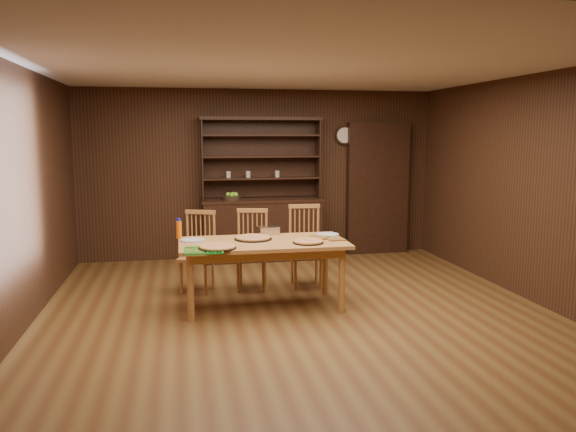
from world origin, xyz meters
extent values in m
plane|color=brown|center=(0.00, 0.00, 0.00)|extent=(6.00, 6.00, 0.00)
plane|color=silver|center=(0.00, 0.00, 2.60)|extent=(6.00, 6.00, 0.00)
plane|color=#3D2313|center=(0.00, 3.00, 1.30)|extent=(5.50, 0.00, 5.50)
plane|color=#3D2313|center=(0.00, -3.00, 1.30)|extent=(5.50, 0.00, 5.50)
plane|color=#3D2313|center=(-2.75, 0.00, 1.30)|extent=(0.00, 6.00, 6.00)
plane|color=#3D2313|center=(2.75, 0.00, 1.30)|extent=(0.00, 6.00, 6.00)
cube|color=black|center=(0.00, 2.74, 0.45)|extent=(1.80, 0.50, 0.90)
cube|color=black|center=(0.00, 2.74, 0.92)|extent=(1.84, 0.52, 0.04)
cube|color=black|center=(0.00, 2.97, 1.55)|extent=(1.80, 0.02, 1.20)
cube|color=black|center=(-0.89, 2.82, 1.55)|extent=(0.02, 0.32, 1.20)
cube|color=black|center=(0.89, 2.82, 1.55)|extent=(0.02, 0.32, 1.20)
cube|color=black|center=(0.00, 2.82, 2.15)|extent=(1.84, 0.34, 0.05)
cylinder|color=#B4AC98|center=(-0.50, 2.82, 1.31)|extent=(0.07, 0.07, 0.10)
cylinder|color=#B4AC98|center=(-0.20, 2.82, 1.31)|extent=(0.07, 0.07, 0.10)
cube|color=black|center=(1.90, 2.90, 1.05)|extent=(1.00, 0.18, 2.10)
cylinder|color=black|center=(1.35, 2.96, 1.90)|extent=(0.30, 0.04, 0.30)
cylinder|color=#F2E6CE|center=(1.35, 2.94, 1.90)|extent=(0.24, 0.01, 0.24)
cube|color=#B3843E|center=(-0.34, 0.35, 0.73)|extent=(1.83, 0.92, 0.04)
cylinder|color=#B3843E|center=(-1.14, 0.00, 0.35)|extent=(0.07, 0.07, 0.71)
cylinder|color=#B3843E|center=(-1.14, 0.70, 0.35)|extent=(0.07, 0.07, 0.71)
cylinder|color=#B3843E|center=(0.47, 0.00, 0.35)|extent=(0.07, 0.07, 0.71)
cylinder|color=#B3843E|center=(0.47, 0.70, 0.35)|extent=(0.07, 0.07, 0.71)
cube|color=#AF7E3C|center=(-1.04, 1.13, 0.41)|extent=(0.52, 0.51, 0.04)
cylinder|color=#AF7E3C|center=(-1.24, 1.05, 0.20)|extent=(0.03, 0.03, 0.39)
cylinder|color=#AF7E3C|center=(-1.13, 1.32, 0.20)|extent=(0.03, 0.03, 0.39)
cylinder|color=#AF7E3C|center=(-0.95, 0.94, 0.20)|extent=(0.03, 0.03, 0.39)
cylinder|color=#AF7E3C|center=(-0.85, 1.21, 0.20)|extent=(0.03, 0.03, 0.39)
cube|color=#AF7E3C|center=(-0.98, 1.28, 0.96)|extent=(0.37, 0.17, 0.05)
cube|color=#AF7E3C|center=(-0.37, 1.10, 0.42)|extent=(0.48, 0.47, 0.04)
cylinder|color=#AF7E3C|center=(-0.56, 0.99, 0.20)|extent=(0.03, 0.03, 0.40)
cylinder|color=#AF7E3C|center=(-0.49, 1.27, 0.20)|extent=(0.03, 0.03, 0.40)
cylinder|color=#AF7E3C|center=(-0.25, 0.92, 0.20)|extent=(0.03, 0.03, 0.40)
cylinder|color=#AF7E3C|center=(-0.19, 1.21, 0.20)|extent=(0.03, 0.03, 0.40)
cube|color=#AF7E3C|center=(-0.34, 1.26, 0.97)|extent=(0.39, 0.12, 0.05)
cube|color=#AF7E3C|center=(0.32, 1.09, 0.43)|extent=(0.45, 0.43, 0.04)
cylinder|color=#AF7E3C|center=(0.15, 0.95, 0.21)|extent=(0.04, 0.04, 0.41)
cylinder|color=#AF7E3C|center=(0.17, 1.25, 0.21)|extent=(0.04, 0.04, 0.41)
cylinder|color=#AF7E3C|center=(0.47, 0.93, 0.21)|extent=(0.04, 0.04, 0.41)
cylinder|color=#AF7E3C|center=(0.49, 1.23, 0.21)|extent=(0.04, 0.04, 0.41)
cube|color=#AF7E3C|center=(0.33, 1.26, 1.01)|extent=(0.40, 0.06, 0.05)
cylinder|color=black|center=(-0.86, 0.04, 0.76)|extent=(0.39, 0.39, 0.01)
cylinder|color=tan|center=(-0.86, 0.04, 0.77)|extent=(0.36, 0.36, 0.02)
torus|color=#D48A4C|center=(-0.86, 0.04, 0.77)|extent=(0.37, 0.37, 0.03)
cylinder|color=black|center=(0.13, 0.14, 0.76)|extent=(0.34, 0.34, 0.01)
cylinder|color=tan|center=(0.13, 0.14, 0.77)|extent=(0.31, 0.31, 0.02)
torus|color=#D48A4C|center=(0.13, 0.14, 0.77)|extent=(0.32, 0.32, 0.03)
cylinder|color=black|center=(-0.43, 0.47, 0.76)|extent=(0.42, 0.42, 0.01)
cylinder|color=tan|center=(-0.43, 0.47, 0.77)|extent=(0.38, 0.38, 0.02)
torus|color=#D48A4C|center=(-0.43, 0.47, 0.77)|extent=(0.39, 0.39, 0.03)
cylinder|color=silver|center=(-1.10, 0.52, 0.76)|extent=(0.28, 0.28, 0.01)
torus|color=#2F488E|center=(-1.10, 0.52, 0.76)|extent=(0.28, 0.28, 0.01)
cylinder|color=silver|center=(0.46, 0.58, 0.76)|extent=(0.27, 0.27, 0.01)
torus|color=#2F488E|center=(0.46, 0.58, 0.76)|extent=(0.27, 0.27, 0.01)
cube|color=white|center=(-0.22, 0.75, 0.80)|extent=(0.26, 0.21, 0.09)
cylinder|color=orange|center=(-1.25, 0.70, 0.85)|extent=(0.06, 0.06, 0.20)
cylinder|color=#1616B6|center=(-1.25, 0.70, 0.96)|extent=(0.04, 0.04, 0.03)
cube|color=#B21419|center=(0.47, 0.28, 0.76)|extent=(0.20, 0.20, 0.01)
cube|color=#B21419|center=(0.31, 0.42, 0.76)|extent=(0.28, 0.28, 0.02)
cylinder|color=black|center=(-0.47, 2.69, 0.97)|extent=(0.28, 0.28, 0.06)
sphere|color=#7EB931|center=(-0.52, 2.69, 1.02)|extent=(0.08, 0.08, 0.08)
sphere|color=#7EB931|center=(-0.44, 2.72, 1.02)|extent=(0.08, 0.08, 0.08)
sphere|color=#7EB931|center=(-0.47, 2.64, 1.02)|extent=(0.08, 0.08, 0.08)
sphere|color=#7EB931|center=(-0.41, 2.67, 1.02)|extent=(0.08, 0.08, 0.08)
camera|label=1|loc=(-1.21, -5.67, 1.92)|focal=35.00mm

